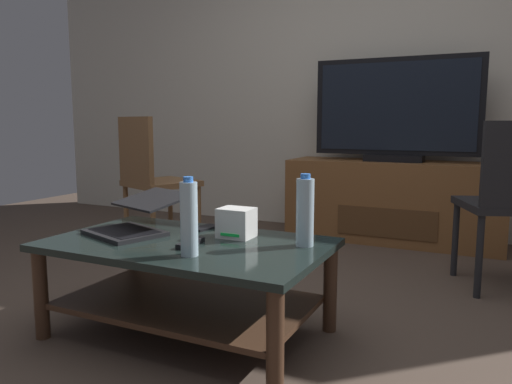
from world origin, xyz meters
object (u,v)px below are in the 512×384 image
object	(u,v)px
media_cabinet	(393,201)
water_bottle_far	(305,212)
laptop	(137,219)
water_bottle_near	(190,218)
television	(396,112)
cell_phone	(205,228)
coffee_table	(188,270)
dining_chair	(512,197)
side_chair	(151,175)
tv_remote	(191,243)
router_box	(236,223)

from	to	relation	value
media_cabinet	water_bottle_far	size ratio (longest dim) A/B	5.42
laptop	water_bottle_near	distance (m)	0.49
television	cell_phone	bearing A→B (deg)	-105.99
coffee_table	dining_chair	size ratio (longest dim) A/B	1.28
media_cabinet	water_bottle_near	size ratio (longest dim) A/B	5.33
television	side_chair	size ratio (longest dim) A/B	1.29
side_chair	laptop	size ratio (longest dim) A/B	1.93
laptop	television	bearing A→B (deg)	69.56
water_bottle_far	coffee_table	bearing A→B (deg)	-163.14
laptop	tv_remote	xyz separation A→B (m)	(0.35, -0.09, -0.05)
cell_phone	tv_remote	world-z (taller)	tv_remote
coffee_table	television	distance (m)	2.25
water_bottle_far	side_chair	bearing A→B (deg)	147.16
side_chair	laptop	bearing A→B (deg)	-55.18
tv_remote	dining_chair	bearing A→B (deg)	43.72
coffee_table	side_chair	size ratio (longest dim) A/B	1.24
water_bottle_near	television	bearing A→B (deg)	81.76
coffee_table	media_cabinet	xyz separation A→B (m)	(0.47, 2.11, 0.02)
dining_chair	cell_phone	bearing A→B (deg)	-143.84
side_chair	television	bearing A→B (deg)	32.31
tv_remote	water_bottle_near	bearing A→B (deg)	-59.36
coffee_table	router_box	bearing A→B (deg)	45.10
laptop	water_bottle_far	size ratio (longest dim) A/B	1.67
coffee_table	laptop	xyz separation A→B (m)	(-0.29, 0.04, 0.19)
coffee_table	water_bottle_near	size ratio (longest dim) A/B	3.92
side_chair	water_bottle_far	bearing A→B (deg)	-32.84
router_box	water_bottle_far	distance (m)	0.33
television	dining_chair	world-z (taller)	television
television	side_chair	xyz separation A→B (m)	(-1.52, -0.96, -0.45)
cell_phone	media_cabinet	bearing A→B (deg)	85.57
television	water_bottle_far	xyz separation A→B (m)	(0.00, -1.95, -0.43)
water_bottle_near	cell_phone	bearing A→B (deg)	115.10
laptop	water_bottle_near	world-z (taller)	water_bottle_near
media_cabinet	water_bottle_far	distance (m)	1.98
water_bottle_near	media_cabinet	bearing A→B (deg)	81.83
coffee_table	water_bottle_far	distance (m)	0.56
water_bottle_far	tv_remote	bearing A→B (deg)	-154.76
water_bottle_near	dining_chair	bearing A→B (deg)	51.34
media_cabinet	water_bottle_far	xyz separation A→B (m)	(0.00, -1.97, 0.24)
laptop	tv_remote	distance (m)	0.36
water_bottle_far	cell_phone	xyz separation A→B (m)	(-0.53, 0.10, -0.13)
media_cabinet	side_chair	distance (m)	1.83
dining_chair	tv_remote	world-z (taller)	dining_chair
media_cabinet	cell_phone	size ratio (longest dim) A/B	11.33
television	coffee_table	bearing A→B (deg)	-102.66
side_chair	cell_phone	world-z (taller)	side_chair
television	water_bottle_near	bearing A→B (deg)	-98.24
laptop	water_bottle_far	bearing A→B (deg)	7.79
media_cabinet	water_bottle_near	distance (m)	2.33
dining_chair	router_box	bearing A→B (deg)	-136.32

